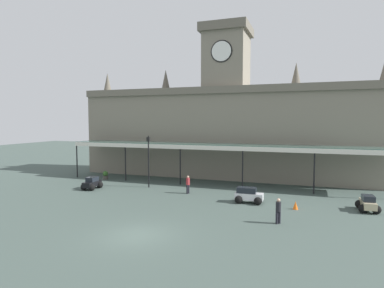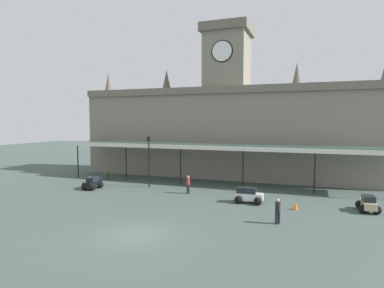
# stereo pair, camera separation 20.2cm
# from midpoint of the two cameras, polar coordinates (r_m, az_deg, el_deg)

# --- Properties ---
(ground_plane) EXTENTS (140.00, 140.00, 0.00)m
(ground_plane) POSITION_cam_midpoint_polar(r_m,az_deg,el_deg) (20.16, -9.85, -15.44)
(ground_plane) COLOR #42514B
(station_building) EXTENTS (34.99, 6.15, 17.77)m
(station_building) POSITION_cam_midpoint_polar(r_m,az_deg,el_deg) (39.34, 5.81, 3.01)
(station_building) COLOR gray
(station_building) RESTS_ON ground
(entrance_canopy) EXTENTS (33.12, 3.26, 4.26)m
(entrance_canopy) POSITION_cam_midpoint_polar(r_m,az_deg,el_deg) (34.31, 3.67, -0.27)
(entrance_canopy) COLOR #38564C
(entrance_canopy) RESTS_ON ground
(car_beige_sedan) EXTENTS (1.58, 2.09, 1.19)m
(car_beige_sedan) POSITION_cam_midpoint_polar(r_m,az_deg,el_deg) (27.89, 28.13, -9.27)
(car_beige_sedan) COLOR tan
(car_beige_sedan) RESTS_ON ground
(car_white_estate) EXTENTS (2.26, 1.56, 1.27)m
(car_white_estate) POSITION_cam_midpoint_polar(r_m,az_deg,el_deg) (27.41, 9.63, -8.94)
(car_white_estate) COLOR silver
(car_white_estate) RESTS_ON ground
(car_black_sedan) EXTENTS (1.56, 2.07, 1.19)m
(car_black_sedan) POSITION_cam_midpoint_polar(r_m,az_deg,el_deg) (33.83, -17.20, -6.67)
(car_black_sedan) COLOR black
(car_black_sedan) RESTS_ON ground
(pedestrian_beside_cars) EXTENTS (0.34, 0.39, 1.67)m
(pedestrian_beside_cars) POSITION_cam_midpoint_polar(r_m,az_deg,el_deg) (30.31, -0.91, -6.95)
(pedestrian_beside_cars) COLOR black
(pedestrian_beside_cars) RESTS_ON ground
(pedestrian_near_entrance) EXTENTS (0.34, 0.34, 1.67)m
(pedestrian_near_entrance) POSITION_cam_midpoint_polar(r_m,az_deg,el_deg) (22.41, 14.56, -11.07)
(pedestrian_near_entrance) COLOR black
(pedestrian_near_entrance) RESTS_ON ground
(victorian_lamppost) EXTENTS (0.30, 0.30, 5.22)m
(victorian_lamppost) POSITION_cam_midpoint_polar(r_m,az_deg,el_deg) (33.05, -7.75, -2.01)
(victorian_lamppost) COLOR black
(victorian_lamppost) RESTS_ON ground
(traffic_cone) EXTENTS (0.40, 0.40, 0.61)m
(traffic_cone) POSITION_cam_midpoint_polar(r_m,az_deg,el_deg) (26.38, 17.38, -10.17)
(traffic_cone) COLOR orange
(traffic_cone) RESTS_ON ground
(planter_forecourt_centre) EXTENTS (0.60, 0.60, 0.96)m
(planter_forecourt_centre) POSITION_cam_midpoint_polar(r_m,az_deg,el_deg) (38.86, -15.00, -5.26)
(planter_forecourt_centre) COLOR #47423D
(planter_forecourt_centre) RESTS_ON ground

